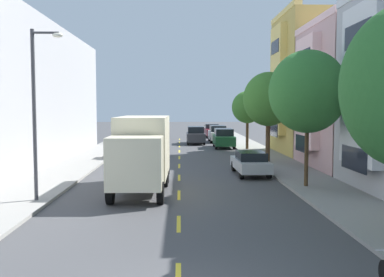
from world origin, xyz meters
The scene contains 19 objects.
ground_plane centered at (0.00, 30.00, 0.00)m, with size 160.00×160.00×0.00m, color #424244.
sidewalk_left centered at (-7.10, 28.00, 0.07)m, with size 3.20×120.00×0.14m, color gray.
sidewalk_right centered at (7.10, 28.00, 0.07)m, with size 3.20×120.00×0.14m, color gray.
lane_centerline_dashes centered at (0.00, 24.50, 0.00)m, with size 0.14×47.20×0.01m.
townhouse_fourth_mustard centered at (13.72, 29.10, 5.90)m, with size 10.86×8.46×12.20m.
street_tree_second centered at (6.40, 13.43, 4.87)m, with size 3.85×3.85×6.79m.
street_tree_third centered at (6.40, 23.07, 4.65)m, with size 3.61×3.61×6.47m.
street_tree_farthest centered at (6.40, 32.71, 4.06)m, with size 2.92×2.92×5.46m.
street_lamp centered at (-5.96, 10.45, 4.30)m, with size 1.35×0.28×7.21m.
delivery_box_truck centered at (-1.80, 13.13, 2.01)m, with size 2.51×7.29×3.63m.
parked_pickup_burgundy centered at (4.48, 50.66, 0.83)m, with size 2.09×5.33×1.73m.
parked_pickup_champagne centered at (-4.26, 27.16, 0.83)m, with size 2.14×5.35×1.73m.
parked_pickup_sky centered at (-4.35, 33.45, 0.83)m, with size 2.04×5.32×1.73m.
parked_suv_forest centered at (4.45, 35.32, 0.99)m, with size 2.01×4.82×1.93m.
parked_suv_black centered at (-4.50, 43.89, 0.99)m, with size 1.97×4.81×1.93m.
parked_suv_navy centered at (-4.49, 49.57, 0.99)m, with size 1.97×4.81×1.93m.
parked_sedan_silver centered at (4.32, 17.95, 0.75)m, with size 1.92×4.55×1.43m.
parked_suv_white centered at (4.47, 42.68, 0.99)m, with size 2.00×4.82×1.93m.
moving_charcoal_sedan centered at (1.80, 40.12, 0.99)m, with size 1.95×4.80×1.93m.
Camera 1 is at (0.05, -8.16, 4.13)m, focal length 40.86 mm.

